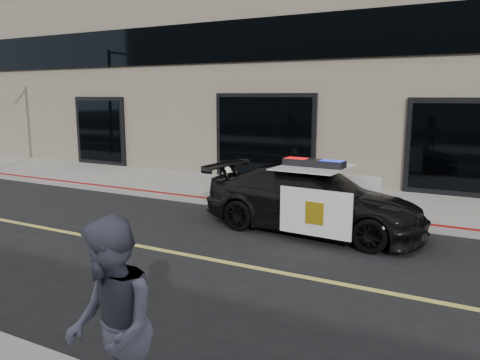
% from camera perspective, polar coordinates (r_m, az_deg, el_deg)
% --- Properties ---
extents(ground, '(120.00, 120.00, 0.00)m').
position_cam_1_polar(ground, '(8.90, -10.40, -8.26)').
color(ground, black).
rests_on(ground, ground).
extents(sidewalk_n, '(60.00, 3.50, 0.15)m').
position_cam_1_polar(sidewalk_n, '(13.25, 3.74, -1.63)').
color(sidewalk_n, gray).
rests_on(sidewalk_n, ground).
extents(building_n, '(60.00, 7.00, 12.00)m').
position_cam_1_polar(building_n, '(18.17, 11.22, 20.23)').
color(building_n, '#756856').
rests_on(building_n, ground).
extents(police_car, '(2.45, 4.85, 1.51)m').
position_cam_1_polar(police_car, '(9.85, 8.88, -2.30)').
color(police_car, black).
rests_on(police_car, ground).
extents(fire_hydrant, '(0.34, 0.48, 0.76)m').
position_cam_1_polar(fire_hydrant, '(12.80, -1.57, -0.07)').
color(fire_hydrant, silver).
rests_on(fire_hydrant, sidewalk_n).
extents(pedestrian_b, '(1.53, 1.53, 1.77)m').
position_cam_1_polar(pedestrian_b, '(3.88, -15.52, -17.22)').
color(pedestrian_b, '#3F4050').
rests_on(pedestrian_b, sidewalk_s).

